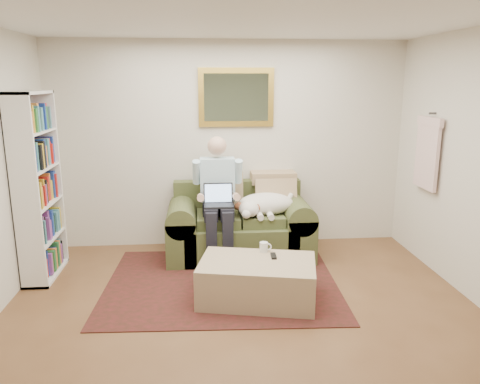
{
  "coord_description": "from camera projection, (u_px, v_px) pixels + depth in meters",
  "views": [
    {
      "loc": [
        -0.37,
        -3.43,
        2.1
      ],
      "look_at": [
        0.05,
        1.38,
        0.95
      ],
      "focal_mm": 35.0,
      "sensor_mm": 36.0,
      "label": 1
    }
  ],
  "objects": [
    {
      "name": "room_shell",
      "position": [
        245.0,
        180.0,
        3.88
      ],
      "size": [
        4.51,
        5.0,
        2.61
      ],
      "color": "brown",
      "rests_on": "ground"
    },
    {
      "name": "rug",
      "position": [
        222.0,
        283.0,
        4.97
      ],
      "size": [
        2.51,
        2.05,
        0.01
      ],
      "primitive_type": "cube",
      "rotation": [
        0.0,
        0.0,
        -0.05
      ],
      "color": "black",
      "rests_on": "room_shell"
    },
    {
      "name": "sofa",
      "position": [
        239.0,
        231.0,
        5.74
      ],
      "size": [
        1.74,
        0.89,
        1.05
      ],
      "color": "#444625",
      "rests_on": "room_shell"
    },
    {
      "name": "seated_man",
      "position": [
        218.0,
        201.0,
        5.46
      ],
      "size": [
        0.57,
        0.82,
        1.47
      ],
      "primitive_type": null,
      "color": "#8CC5D8",
      "rests_on": "sofa"
    },
    {
      "name": "laptop",
      "position": [
        218.0,
        199.0,
        5.39
      ],
      "size": [
        0.34,
        0.27,
        0.25
      ],
      "color": "black",
      "rests_on": "seated_man"
    },
    {
      "name": "sleeping_dog",
      "position": [
        266.0,
        204.0,
        5.6
      ],
      "size": [
        0.72,
        0.45,
        0.27
      ],
      "primitive_type": null,
      "color": "white",
      "rests_on": "sofa"
    },
    {
      "name": "ottoman",
      "position": [
        257.0,
        281.0,
        4.56
      ],
      "size": [
        1.23,
        0.92,
        0.4
      ],
      "primitive_type": "cube",
      "rotation": [
        0.0,
        0.0,
        -0.21
      ],
      "color": "tan",
      "rests_on": "room_shell"
    },
    {
      "name": "coffee_mug",
      "position": [
        264.0,
        247.0,
        4.76
      ],
      "size": [
        0.08,
        0.08,
        0.1
      ],
      "primitive_type": "cylinder",
      "color": "white",
      "rests_on": "ottoman"
    },
    {
      "name": "tv_remote",
      "position": [
        274.0,
        256.0,
        4.63
      ],
      "size": [
        0.06,
        0.15,
        0.02
      ],
      "primitive_type": "cube",
      "rotation": [
        0.0,
        0.0,
        -0.05
      ],
      "color": "black",
      "rests_on": "ottoman"
    },
    {
      "name": "bookshelf",
      "position": [
        38.0,
        187.0,
        4.98
      ],
      "size": [
        0.28,
        0.8,
        2.0
      ],
      "primitive_type": null,
      "color": "white",
      "rests_on": "room_shell"
    },
    {
      "name": "wall_mirror",
      "position": [
        236.0,
        97.0,
        5.8
      ],
      "size": [
        0.94,
        0.04,
        0.72
      ],
      "color": "gold",
      "rests_on": "room_shell"
    },
    {
      "name": "hanging_shirt",
      "position": [
        428.0,
        149.0,
        5.26
      ],
      "size": [
        0.06,
        0.52,
        0.9
      ],
      "primitive_type": null,
      "color": "#F5CBCA",
      "rests_on": "room_shell"
    }
  ]
}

